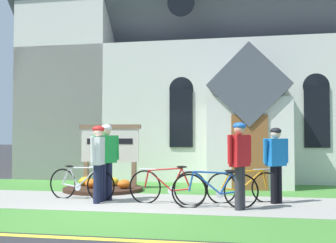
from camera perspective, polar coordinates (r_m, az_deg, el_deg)
The scene contains 17 objects.
ground at distance 11.69m, azimuth -2.42°, elevation -9.39°, with size 140.00×140.00×0.00m, color #2B2B2D.
sidewalk_slab at distance 9.57m, azimuth -2.06°, elevation -10.97°, with size 32.00×2.72×0.01m, color #99968E.
grass_verge at distance 7.34m, azimuth -6.16°, elevation -13.65°, with size 32.00×1.95×0.01m, color #427F33.
church_lawn at distance 12.28m, azimuth 0.81°, elevation -9.03°, with size 24.00×2.85×0.01m, color #427F33.
curb_paint_stripe at distance 6.29m, azimuth -9.22°, elevation -15.57°, with size 28.00×0.16×0.01m, color yellow.
church_building at distance 17.94m, azimuth 2.06°, elevation 8.18°, with size 12.55×10.67×13.47m.
church_sign at distance 12.16m, azimuth -7.92°, elevation -3.35°, with size 1.81×0.22×1.84m.
flower_bed at distance 11.69m, azimuth -8.86°, elevation -8.91°, with size 2.16×2.16×0.34m.
bicycle_white at distance 10.14m, azimuth -11.79°, elevation -8.28°, with size 1.75×0.37×0.82m.
bicycle_yellow at distance 9.23m, azimuth -0.06°, elevation -8.88°, with size 1.79×0.27×0.87m.
bicycle_blue at distance 9.59m, azimuth 10.33°, elevation -8.75°, with size 1.66×0.59×0.78m.
bicycle_orange at distance 8.81m, azimuth 6.50°, elevation -9.25°, with size 1.79×0.34×0.80m.
cyclist_in_green_jersey at distance 9.58m, azimuth 14.53°, elevation -4.98°, with size 0.56×0.48×1.68m.
cyclist_in_red_jersey at distance 9.80m, azimuth -8.45°, elevation -4.60°, with size 0.47×0.66×1.77m.
cyclist_in_white_jersey at distance 8.58m, azimuth 9.77°, elevation -4.90°, with size 0.47×0.63×1.77m.
cyclist_in_yellow_jersey at distance 9.49m, azimuth -9.51°, elevation -4.85°, with size 0.29×0.75×1.73m.
distant_hill at distance 71.24m, azimuth 18.38°, elevation -3.29°, with size 88.99×37.66×23.92m, color #847A5B.
Camera 1 is at (2.60, -7.31, 1.46)m, focal length 44.62 mm.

